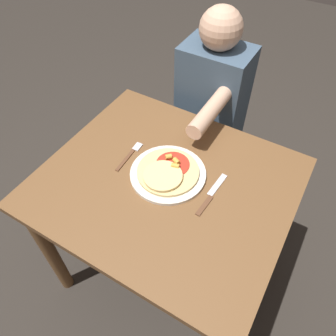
# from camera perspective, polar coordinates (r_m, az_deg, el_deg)

# --- Properties ---
(ground_plane) EXTENTS (8.00, 8.00, 0.00)m
(ground_plane) POSITION_cam_1_polar(r_m,az_deg,el_deg) (1.91, -0.23, -16.73)
(ground_plane) COLOR #2D2823
(dining_table) EXTENTS (0.95, 0.82, 0.76)m
(dining_table) POSITION_cam_1_polar(r_m,az_deg,el_deg) (1.37, -0.31, -5.78)
(dining_table) COLOR brown
(dining_table) RESTS_ON ground_plane
(plate) EXTENTS (0.30, 0.30, 0.01)m
(plate) POSITION_cam_1_polar(r_m,az_deg,el_deg) (1.27, 0.00, -0.98)
(plate) COLOR silver
(plate) RESTS_ON dining_table
(pizza) EXTENTS (0.24, 0.24, 0.04)m
(pizza) POSITION_cam_1_polar(r_m,az_deg,el_deg) (1.26, -0.12, -0.63)
(pizza) COLOR #DBBC7A
(pizza) RESTS_ON plate
(fork) EXTENTS (0.03, 0.18, 0.00)m
(fork) POSITION_cam_1_polar(r_m,az_deg,el_deg) (1.36, -6.56, 2.37)
(fork) COLOR brown
(fork) RESTS_ON dining_table
(knife) EXTENTS (0.03, 0.22, 0.00)m
(knife) POSITION_cam_1_polar(r_m,az_deg,el_deg) (1.23, 7.52, -4.63)
(knife) COLOR brown
(knife) RESTS_ON dining_table
(person_diner) EXTENTS (0.32, 0.52, 1.18)m
(person_diner) POSITION_cam_1_polar(r_m,az_deg,el_deg) (1.73, 7.54, 10.57)
(person_diner) COLOR #2D2D38
(person_diner) RESTS_ON ground_plane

